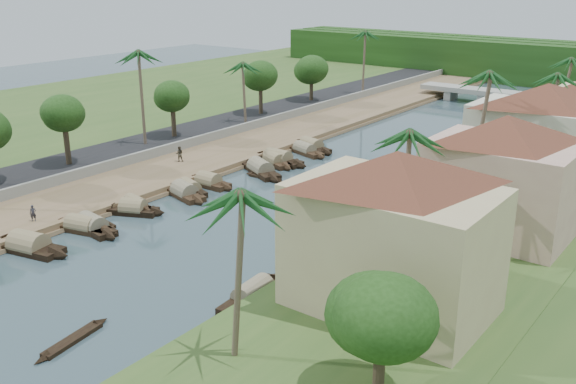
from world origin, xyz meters
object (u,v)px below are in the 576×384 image
Objects in this scene: sampan_1 at (29,246)px; person_near at (33,213)px; bridge at (502,95)px; building_near at (393,230)px.

person_near is (-3.74, 2.88, 1.11)m from sampan_1.
person_near reaches higher than sampan_1.
bridge is 76.54m from building_near.
bridge is 19.14× the size of person_near.
bridge is at bearing 32.33° from person_near.
bridge reaches higher than sampan_1.
person_near is at bearing -171.77° from building_near.
sampan_1 is 4.85m from person_near.
building_near is at bearing 2.76° from sampan_1.
person_near is at bearing 130.29° from sampan_1.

